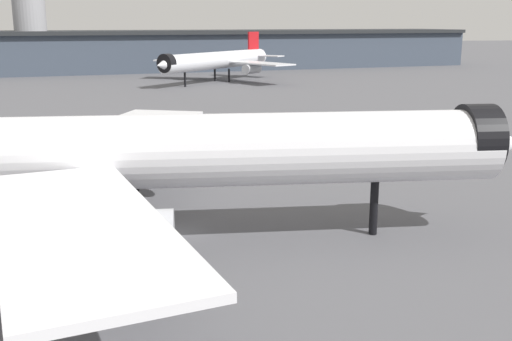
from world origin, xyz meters
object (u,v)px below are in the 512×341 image
(baggage_cart_trailing, at_px, (367,156))
(traffic_cone_near_nose, at_px, (174,150))
(airliner_near_gate, at_px, (160,153))
(airliner_far_taxiway, at_px, (218,61))

(baggage_cart_trailing, distance_m, traffic_cone_near_nose, 24.31)
(airliner_near_gate, bearing_deg, airliner_far_taxiway, 85.18)
(baggage_cart_trailing, xyz_separation_m, traffic_cone_near_nose, (-21.55, 11.24, -0.59))
(airliner_near_gate, relative_size, airliner_far_taxiway, 1.40)
(airliner_near_gate, xyz_separation_m, airliner_far_taxiway, (23.60, 123.24, -1.00))
(airliner_near_gate, xyz_separation_m, traffic_cone_near_nose, (3.62, 32.32, -6.49))
(airliner_near_gate, distance_m, baggage_cart_trailing, 33.35)
(airliner_near_gate, height_order, airliner_far_taxiway, airliner_near_gate)
(airliner_near_gate, height_order, baggage_cart_trailing, airliner_near_gate)
(baggage_cart_trailing, height_order, traffic_cone_near_nose, baggage_cart_trailing)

